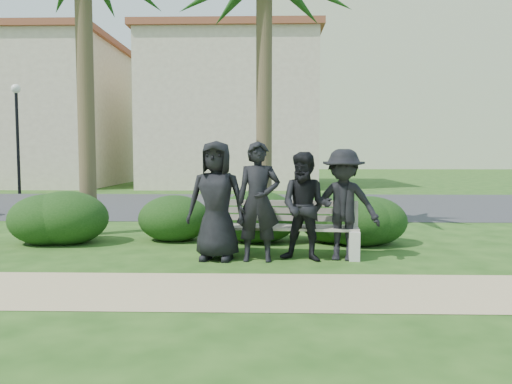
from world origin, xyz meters
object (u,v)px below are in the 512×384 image
street_lamp (17,119)px  man_c (306,207)px  park_bench (281,232)px  man_a (216,201)px  man_b (258,202)px  man_d (343,205)px

street_lamp → man_c: (10.39, -12.16, -2.15)m
street_lamp → park_bench: size_ratio=1.80×
street_lamp → man_a: street_lamp is taller
street_lamp → man_c: bearing=-49.5°
man_b → man_c: bearing=3.8°
park_bench → man_c: 0.66m
street_lamp → man_d: bearing=-47.8°
street_lamp → park_bench: 15.72m
street_lamp → man_c: street_lamp is taller
street_lamp → park_bench: street_lamp is taller
man_b → man_d: man_b is taller
park_bench → man_a: size_ratio=1.36×
man_a → man_b: size_ratio=1.01×
man_c → park_bench: bearing=150.5°
park_bench → man_c: bearing=-39.8°
man_a → man_c: (1.31, -0.05, -0.08)m
man_a → man_b: 0.62m
street_lamp → man_b: size_ratio=2.46×
man_b → man_c: man_b is taller
man_b → man_c: size_ratio=1.09×
man_b → man_a: bearing=174.3°
park_bench → man_d: (0.90, -0.27, 0.45)m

